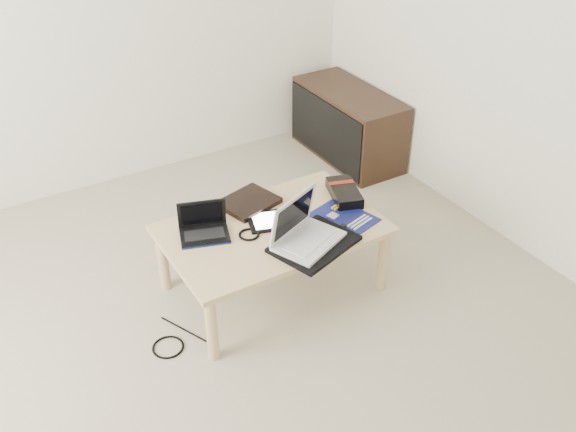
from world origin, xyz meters
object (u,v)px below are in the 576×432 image
coffee_table (272,235)px  gpu_box (344,193)px  white_laptop (304,232)px  netbook (204,228)px  media_cabinet (347,124)px

coffee_table → gpu_box: 0.49m
white_laptop → gpu_box: (0.42, 0.25, -0.04)m
netbook → gpu_box: (0.81, -0.08, -0.01)m
coffee_table → netbook: size_ratio=3.84×
coffee_table → media_cabinet: 1.60m
white_laptop → gpu_box: 0.49m
netbook → media_cabinet: bearing=30.6°
netbook → white_laptop: (0.39, -0.32, 0.03)m
media_cabinet → white_laptop: (-1.15, -1.24, 0.22)m
coffee_table → media_cabinet: size_ratio=1.22×
netbook → gpu_box: bearing=-5.3°
gpu_box → white_laptop: bearing=-149.3°
white_laptop → gpu_box: white_laptop is taller
netbook → white_laptop: 0.51m
netbook → gpu_box: netbook is taller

